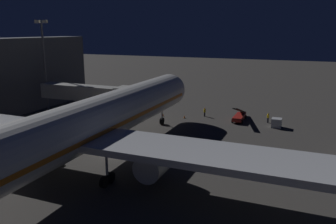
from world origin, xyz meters
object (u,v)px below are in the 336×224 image
object	(u,v)px
ground_crew_near_nose_gear	(268,117)
baggage_container_near_belt	(277,123)
traffic_cone_nose_starboard	(163,115)
apron_floodlight_mast	(44,59)
ground_crew_by_belt_loader	(205,112)
belt_loader	(239,116)
traffic_cone_nose_port	(184,117)
jet_bridge	(96,94)
airliner_at_gate	(71,132)

from	to	relation	value
ground_crew_near_nose_gear	baggage_container_near_belt	bearing A→B (deg)	124.39
baggage_container_near_belt	traffic_cone_nose_starboard	xyz separation A→B (m)	(20.94, 0.19, -0.50)
apron_floodlight_mast	baggage_container_near_belt	xyz separation A→B (m)	(-44.24, -5.18, -9.66)
baggage_container_near_belt	ground_crew_by_belt_loader	world-z (taller)	ground_crew_by_belt_loader
apron_floodlight_mast	belt_loader	xyz separation A→B (m)	(-37.56, -7.07, -9.59)
apron_floodlight_mast	baggage_container_near_belt	world-z (taller)	apron_floodlight_mast
belt_loader	traffic_cone_nose_port	xyz separation A→B (m)	(9.86, 2.07, -0.58)
baggage_container_near_belt	traffic_cone_nose_starboard	bearing A→B (deg)	0.51
belt_loader	traffic_cone_nose_starboard	world-z (taller)	belt_loader
jet_bridge	belt_loader	size ratio (longest dim) A/B	2.05
airliner_at_gate	ground_crew_by_belt_loader	bearing A→B (deg)	-99.19
airliner_at_gate	traffic_cone_nose_starboard	xyz separation A→B (m)	(2.20, -30.07, -5.19)
ground_crew_by_belt_loader	ground_crew_near_nose_gear	bearing A→B (deg)	179.50
ground_crew_near_nose_gear	traffic_cone_nose_starboard	bearing A→B (deg)	7.87
belt_loader	ground_crew_by_belt_loader	distance (m)	6.79
traffic_cone_nose_starboard	ground_crew_near_nose_gear	bearing A→B (deg)	-172.13
baggage_container_near_belt	ground_crew_by_belt_loader	size ratio (longest dim) A/B	0.98
airliner_at_gate	jet_bridge	distance (m)	22.11
apron_floodlight_mast	ground_crew_near_nose_gear	bearing A→B (deg)	-169.80
apron_floodlight_mast	belt_loader	distance (m)	39.41
airliner_at_gate	belt_loader	bearing A→B (deg)	-110.57
belt_loader	baggage_container_near_belt	bearing A→B (deg)	164.23
apron_floodlight_mast	traffic_cone_nose_starboard	world-z (taller)	apron_floodlight_mast
ground_crew_near_nose_gear	traffic_cone_nose_port	distance (m)	15.10
baggage_container_near_belt	traffic_cone_nose_port	xyz separation A→B (m)	(16.54, 0.19, -0.50)
baggage_container_near_belt	traffic_cone_nose_port	bearing A→B (deg)	0.64
jet_bridge	ground_crew_near_nose_gear	size ratio (longest dim) A/B	10.36
traffic_cone_nose_starboard	traffic_cone_nose_port	bearing A→B (deg)	180.00
apron_floodlight_mast	ground_crew_near_nose_gear	size ratio (longest dim) A/B	10.12
apron_floodlight_mast	ground_crew_by_belt_loader	distance (m)	33.16
apron_floodlight_mast	jet_bridge	bearing A→B (deg)	160.58
airliner_at_gate	traffic_cone_nose_port	distance (m)	30.59
ground_crew_by_belt_loader	traffic_cone_nose_starboard	bearing A→B (deg)	20.19
ground_crew_near_nose_gear	ground_crew_by_belt_loader	bearing A→B (deg)	-0.50
airliner_at_gate	ground_crew_near_nose_gear	world-z (taller)	airliner_at_gate
jet_bridge	baggage_container_near_belt	xyz separation A→B (m)	(-28.88, -10.60, -4.79)
jet_bridge	apron_floodlight_mast	world-z (taller)	apron_floodlight_mast
airliner_at_gate	ground_crew_by_belt_loader	xyz separation A→B (m)	(-5.31, -32.83, -4.51)
belt_loader	traffic_cone_nose_starboard	xyz separation A→B (m)	(14.26, 2.07, -0.58)
apron_floodlight_mast	ground_crew_by_belt_loader	world-z (taller)	apron_floodlight_mast
baggage_container_near_belt	traffic_cone_nose_starboard	world-z (taller)	baggage_container_near_belt
ground_crew_near_nose_gear	ground_crew_by_belt_loader	world-z (taller)	ground_crew_near_nose_gear
jet_bridge	baggage_container_near_belt	world-z (taller)	jet_bridge
airliner_at_gate	traffic_cone_nose_starboard	bearing A→B (deg)	-85.81
jet_bridge	ground_crew_near_nose_gear	world-z (taller)	jet_bridge
baggage_container_near_belt	ground_crew_near_nose_gear	size ratio (longest dim) A/B	0.95
jet_bridge	traffic_cone_nose_starboard	size ratio (longest dim) A/B	33.51
jet_bridge	ground_crew_by_belt_loader	distance (m)	20.82
apron_floodlight_mast	traffic_cone_nose_port	size ratio (longest dim) A/B	32.73
jet_bridge	baggage_container_near_belt	size ratio (longest dim) A/B	10.86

